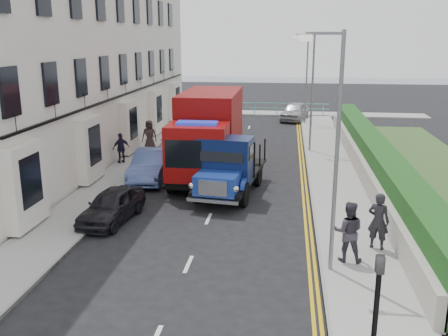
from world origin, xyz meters
TOP-DOWN VIEW (x-y plane):
  - ground at (0.00, 0.00)m, footprint 120.00×120.00m
  - pavement_west at (-5.20, 9.00)m, footprint 2.40×38.00m
  - pavement_east at (5.30, 9.00)m, footprint 2.60×38.00m
  - promenade at (0.00, 29.00)m, footprint 30.00×2.50m
  - sea_plane at (0.00, 60.00)m, footprint 120.00×120.00m
  - terrace_west at (-9.47, 13.00)m, footprint 6.31×30.20m
  - garden_east at (7.21, 9.00)m, footprint 1.45×28.00m
  - seafront_railing at (0.00, 28.20)m, footprint 13.00×0.08m
  - lamp_near at (4.18, -2.00)m, footprint 1.23×0.18m
  - lamp_mid at (4.18, 14.00)m, footprint 1.23×0.18m
  - lamp_far at (4.18, 24.00)m, footprint 1.23×0.18m
  - traffic_signal at (4.60, -7.50)m, footprint 0.16×0.20m
  - bedford_lorry at (0.37, 4.66)m, footprint 2.87×5.85m
  - red_lorry at (-0.96, 8.13)m, footprint 2.74×7.91m
  - parked_car_front at (-3.60, 1.32)m, footprint 1.93×3.79m
  - parked_car_mid at (-3.60, 7.00)m, footprint 1.78×4.54m
  - parked_car_rear at (-3.60, 12.68)m, footprint 1.95×4.58m
  - seafront_car_left at (-3.02, 24.54)m, footprint 2.53×4.77m
  - seafront_car_right at (3.50, 25.82)m, footprint 2.73×4.67m
  - pedestrian_east_near at (5.91, -0.28)m, footprint 0.81×0.69m
  - pedestrian_east_far at (4.84, -1.35)m, footprint 0.99×0.80m
  - pedestrian_west_near at (-6.00, 9.63)m, footprint 0.99×0.93m
  - pedestrian_west_far at (-5.25, 12.62)m, footprint 0.92×0.60m

SIDE VIEW (x-z plane):
  - ground at x=0.00m, z-range 0.00..0.00m
  - sea_plane at x=0.00m, z-range 0.00..0.00m
  - pavement_west at x=-5.20m, z-range 0.00..0.12m
  - pavement_east at x=5.30m, z-range 0.00..0.12m
  - promenade at x=0.00m, z-range 0.00..0.12m
  - seafront_railing at x=0.00m, z-range 0.03..1.14m
  - parked_car_front at x=-3.60m, z-range 0.00..1.24m
  - seafront_car_left at x=-3.02m, z-range 0.00..1.28m
  - parked_car_rear at x=-3.60m, z-range 0.00..1.32m
  - parked_car_mid at x=-3.60m, z-range 0.00..1.47m
  - seafront_car_right at x=3.50m, z-range 0.00..1.49m
  - garden_east at x=7.21m, z-range 0.02..1.77m
  - pedestrian_west_near at x=-6.00m, z-range 0.12..1.76m
  - pedestrian_west_far at x=-5.25m, z-range 0.12..1.99m
  - pedestrian_east_near at x=5.91m, z-range 0.12..2.00m
  - pedestrian_east_far at x=4.84m, z-range 0.12..2.03m
  - bedford_lorry at x=0.37m, z-range -0.11..2.57m
  - traffic_signal at x=4.60m, z-range 0.52..3.62m
  - red_lorry at x=-0.96m, z-range 0.13..4.27m
  - lamp_near at x=4.18m, z-range 0.50..7.50m
  - lamp_mid at x=4.18m, z-range 0.50..7.50m
  - lamp_far at x=4.18m, z-range 0.50..7.50m
  - terrace_west at x=-9.47m, z-range 0.04..14.29m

